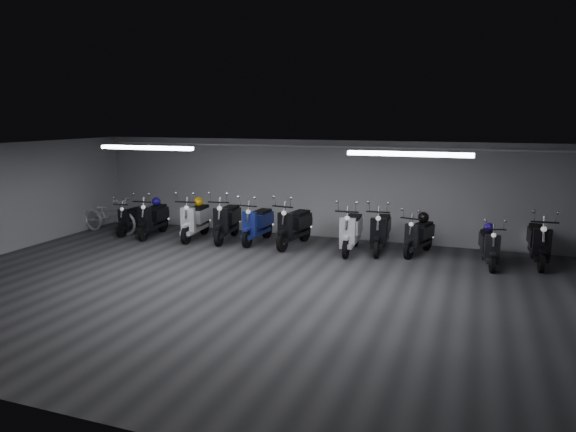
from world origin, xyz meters
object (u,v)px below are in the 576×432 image
(scooter_4, at_px, (257,218))
(helmet_3, at_px, (423,217))
(helmet_0, at_px, (489,227))
(helmet_2, at_px, (198,202))
(scooter_2, at_px, (195,214))
(bicycle, at_px, (109,211))
(scooter_0, at_px, (132,214))
(scooter_8, at_px, (419,230))
(scooter_6, at_px, (351,225))
(scooter_1, at_px, (153,213))
(scooter_7, at_px, (381,225))
(scooter_10, at_px, (539,236))
(scooter_5, at_px, (294,220))
(scooter_9, at_px, (490,240))
(scooter_3, at_px, (227,215))
(helmet_1, at_px, (156,202))

(scooter_4, xyz_separation_m, helmet_3, (4.41, 0.44, 0.22))
(helmet_0, height_order, helmet_2, helmet_2)
(scooter_2, bearing_deg, bicycle, 176.88)
(scooter_0, xyz_separation_m, scooter_8, (8.32, 0.42, 0.03))
(scooter_6, xyz_separation_m, scooter_8, (1.67, 0.31, -0.09))
(helmet_3, bearing_deg, scooter_1, -174.33)
(scooter_1, xyz_separation_m, scooter_7, (6.56, 0.48, 0.02))
(scooter_8, xyz_separation_m, scooter_10, (2.75, -0.01, 0.08))
(scooter_0, xyz_separation_m, bicycle, (-0.70, -0.14, 0.06))
(scooter_5, relative_size, bicycle, 0.97)
(scooter_9, relative_size, helmet_2, 6.09)
(scooter_3, distance_m, scooter_6, 3.58)
(scooter_0, xyz_separation_m, scooter_10, (11.06, 0.42, 0.12))
(scooter_5, relative_size, scooter_10, 1.03)
(scooter_6, relative_size, scooter_7, 1.01)
(helmet_3, bearing_deg, scooter_6, -162.78)
(scooter_8, height_order, scooter_10, scooter_10)
(scooter_2, xyz_separation_m, scooter_3, (0.93, 0.13, 0.02))
(scooter_0, distance_m, scooter_7, 7.37)
(scooter_5, bearing_deg, helmet_1, -172.00)
(scooter_5, relative_size, helmet_1, 7.74)
(scooter_1, height_order, bicycle, scooter_1)
(scooter_7, distance_m, scooter_10, 3.70)
(bicycle, distance_m, helmet_2, 2.86)
(helmet_0, bearing_deg, helmet_2, 179.12)
(scooter_2, relative_size, scooter_9, 1.18)
(scooter_0, height_order, scooter_7, scooter_7)
(scooter_3, relative_size, helmet_0, 8.68)
(scooter_5, height_order, scooter_9, scooter_5)
(bicycle, bearing_deg, helmet_2, -74.16)
(helmet_0, bearing_deg, helmet_1, -179.89)
(scooter_3, xyz_separation_m, helmet_3, (5.32, 0.49, 0.18))
(scooter_0, height_order, helmet_1, scooter_0)
(scooter_3, height_order, helmet_1, scooter_3)
(scooter_0, relative_size, scooter_5, 0.81)
(scooter_8, bearing_deg, helmet_1, -160.72)
(scooter_5, bearing_deg, scooter_2, -169.36)
(bicycle, bearing_deg, helmet_0, -81.32)
(scooter_2, bearing_deg, scooter_8, -2.76)
(helmet_1, bearing_deg, bicycle, -168.51)
(helmet_0, xyz_separation_m, helmet_1, (-9.18, -0.02, 0.11))
(scooter_5, distance_m, scooter_9, 4.92)
(scooter_3, xyz_separation_m, helmet_0, (6.88, 0.02, 0.13))
(scooter_1, xyz_separation_m, scooter_10, (10.26, 0.52, 0.02))
(scooter_0, distance_m, scooter_3, 3.07)
(scooter_4, bearing_deg, scooter_10, 4.26)
(scooter_6, xyz_separation_m, scooter_7, (0.72, 0.27, -0.01))
(scooter_1, bearing_deg, scooter_4, -1.80)
(scooter_2, relative_size, scooter_7, 1.01)
(scooter_0, bearing_deg, scooter_2, -0.89)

